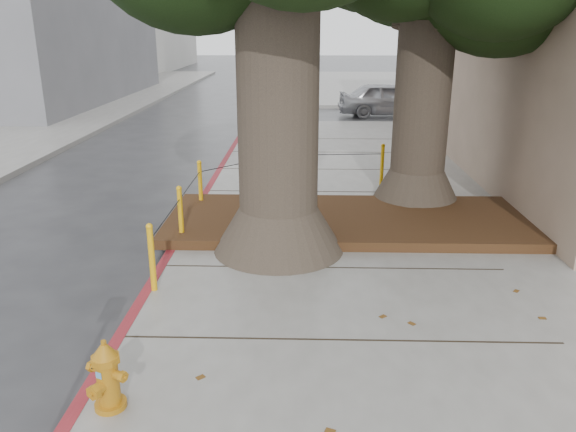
{
  "coord_description": "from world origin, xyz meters",
  "views": [
    {
      "loc": [
        0.09,
        -5.54,
        3.49
      ],
      "look_at": [
        -0.12,
        1.53,
        1.1
      ],
      "focal_mm": 35.0,
      "sensor_mm": 36.0,
      "label": 1
    }
  ],
  "objects_px": {
    "fire_hydrant": "(107,376)",
    "car_dark": "(33,98)",
    "car_red": "(543,102)",
    "car_silver": "(388,99)"
  },
  "relations": [
    {
      "from": "fire_hydrant",
      "to": "car_red",
      "type": "height_order",
      "value": "car_red"
    },
    {
      "from": "fire_hydrant",
      "to": "car_silver",
      "type": "distance_m",
      "value": 19.76
    },
    {
      "from": "car_red",
      "to": "car_dark",
      "type": "distance_m",
      "value": 21.4
    },
    {
      "from": "car_red",
      "to": "car_dark",
      "type": "relative_size",
      "value": 0.99
    },
    {
      "from": "fire_hydrant",
      "to": "car_dark",
      "type": "bearing_deg",
      "value": 140.96
    },
    {
      "from": "car_red",
      "to": "car_dark",
      "type": "height_order",
      "value": "car_red"
    },
    {
      "from": "car_red",
      "to": "fire_hydrant",
      "type": "bearing_deg",
      "value": 142.64
    },
    {
      "from": "car_red",
      "to": "car_silver",
      "type": "bearing_deg",
      "value": 80.75
    },
    {
      "from": "fire_hydrant",
      "to": "car_dark",
      "type": "distance_m",
      "value": 22.38
    },
    {
      "from": "car_silver",
      "to": "car_dark",
      "type": "relative_size",
      "value": 1.05
    }
  ]
}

